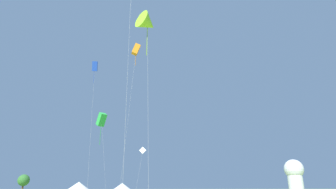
{
  "coord_description": "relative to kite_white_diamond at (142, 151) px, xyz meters",
  "views": [
    {
      "loc": [
        -4.58,
        -3.83,
        2.14
      ],
      "look_at": [
        0.0,
        32.0,
        14.05
      ],
      "focal_mm": 29.68,
      "sensor_mm": 36.0,
      "label": 1
    }
  ],
  "objects": [
    {
      "name": "tree_distant_left",
      "position": [
        -30.26,
        23.33,
        -5.32
      ],
      "size": [
        2.98,
        2.98,
        5.06
      ],
      "color": "brown",
      "rests_on": "ground"
    },
    {
      "name": "kite_white_diamond",
      "position": [
        0.0,
        0.0,
        0.0
      ],
      "size": [
        2.01,
        0.87,
        9.79
      ],
      "color": "white",
      "rests_on": "ground"
    },
    {
      "name": "kite_orange_box",
      "position": [
        -2.14,
        -10.2,
        17.71
      ],
      "size": [
        2.59,
        1.63,
        27.74
      ],
      "color": "orange",
      "rests_on": "ground"
    },
    {
      "name": "kite_blue_box",
      "position": [
        -10.18,
        -5.27,
        15.97
      ],
      "size": [
        1.27,
        1.76,
        25.96
      ],
      "color": "blue",
      "rests_on": "ground"
    },
    {
      "name": "observatory_dome",
      "position": [
        52.81,
        33.75,
        -2.84
      ],
      "size": [
        6.4,
        6.4,
        10.8
      ],
      "color": "white",
      "rests_on": "ground"
    },
    {
      "name": "kite_green_box",
      "position": [
        -8.82,
        1.27,
        6.66
      ],
      "size": [
        3.4,
        2.81,
        17.05
      ],
      "color": "green",
      "rests_on": "ground"
    },
    {
      "name": "festival_tent_left",
      "position": [
        -3.84,
        3.22,
        -7.35
      ],
      "size": [
        4.16,
        4.16,
        2.7
      ],
      "color": "white",
      "rests_on": "ground"
    },
    {
      "name": "kite_lime_delta",
      "position": [
        -0.98,
        -30.82,
        10.42
      ],
      "size": [
        3.08,
        3.05,
        20.53
      ],
      "color": "#99DB2D",
      "rests_on": "ground"
    },
    {
      "name": "festival_tent_right",
      "position": [
        -12.55,
        3.22,
        -7.22
      ],
      "size": [
        4.51,
        4.51,
        2.93
      ],
      "color": "white",
      "rests_on": "ground"
    }
  ]
}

